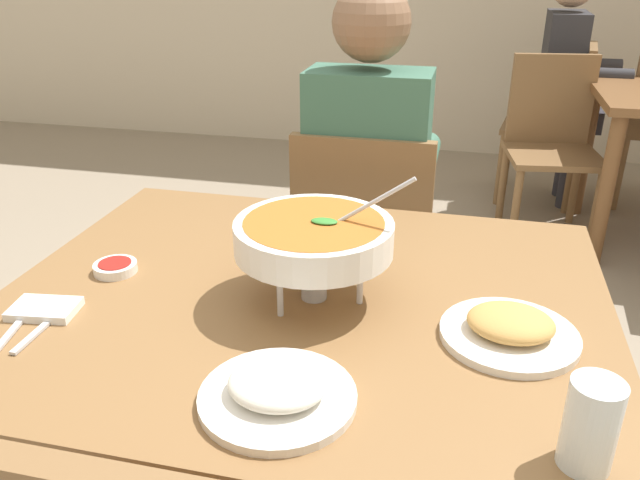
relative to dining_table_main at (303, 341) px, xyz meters
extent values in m
cube|color=brown|center=(0.00, 0.00, 0.09)|extent=(1.18, 0.97, 0.04)
cylinder|color=brown|center=(-0.53, 0.43, -0.29)|extent=(0.07, 0.07, 0.73)
cylinder|color=brown|center=(0.53, 0.43, -0.29)|extent=(0.07, 0.07, 0.73)
cube|color=brown|center=(0.00, 0.87, -0.22)|extent=(0.44, 0.44, 0.03)
cube|color=brown|center=(0.00, 0.67, 0.02)|extent=(0.42, 0.04, 0.45)
cylinder|color=brown|center=(0.19, 1.06, -0.44)|extent=(0.04, 0.04, 0.42)
cylinder|color=brown|center=(-0.19, 1.06, -0.44)|extent=(0.04, 0.04, 0.42)
cylinder|color=brown|center=(0.19, 0.68, -0.44)|extent=(0.04, 0.04, 0.42)
cylinder|color=brown|center=(-0.19, 0.68, -0.44)|extent=(0.04, 0.04, 0.42)
cylinder|color=#2D2D38|center=(0.10, 0.89, -0.43)|extent=(0.10, 0.10, 0.45)
cylinder|color=#2D2D38|center=(-0.10, 0.89, -0.43)|extent=(0.10, 0.10, 0.45)
cube|color=#2D2D38|center=(0.00, 0.85, -0.14)|extent=(0.32, 0.32, 0.12)
cube|color=#3D6B56|center=(0.00, 0.77, 0.17)|extent=(0.36, 0.20, 0.50)
sphere|color=#846047|center=(0.00, 0.77, 0.55)|extent=(0.22, 0.22, 0.22)
cylinder|color=#3D6B56|center=(0.16, 0.97, 0.12)|extent=(0.08, 0.28, 0.08)
cylinder|color=#3D6B56|center=(-0.16, 0.97, 0.12)|extent=(0.08, 0.28, 0.08)
cylinder|color=silver|center=(0.12, -0.01, 0.16)|extent=(0.01, 0.01, 0.10)
cylinder|color=silver|center=(-0.02, 0.07, 0.16)|extent=(0.01, 0.01, 0.10)
cylinder|color=silver|center=(-0.02, -0.09, 0.16)|extent=(0.01, 0.01, 0.10)
torus|color=silver|center=(0.03, -0.01, 0.21)|extent=(0.21, 0.21, 0.01)
cylinder|color=#B2B2B7|center=(0.03, -0.01, 0.13)|extent=(0.05, 0.05, 0.04)
cone|color=orange|center=(0.03, -0.01, 0.16)|extent=(0.02, 0.02, 0.04)
cylinder|color=white|center=(0.03, -0.01, 0.24)|extent=(0.30, 0.30, 0.06)
cylinder|color=#AD6023|center=(0.03, -0.01, 0.27)|extent=(0.26, 0.26, 0.01)
ellipsoid|color=#388433|center=(0.05, -0.01, 0.27)|extent=(0.05, 0.03, 0.01)
cylinder|color=silver|center=(0.12, 0.01, 0.30)|extent=(0.18, 0.01, 0.13)
cylinder|color=white|center=(0.05, -0.33, 0.12)|extent=(0.24, 0.24, 0.01)
ellipsoid|color=white|center=(0.05, -0.33, 0.14)|extent=(0.15, 0.13, 0.04)
cylinder|color=white|center=(0.39, -0.07, 0.12)|extent=(0.24, 0.24, 0.01)
ellipsoid|color=tan|center=(0.39, -0.07, 0.14)|extent=(0.15, 0.13, 0.04)
cylinder|color=white|center=(-0.41, 0.00, 0.12)|extent=(0.09, 0.09, 0.02)
cylinder|color=maroon|center=(-0.41, 0.00, 0.13)|extent=(0.07, 0.07, 0.01)
cube|color=white|center=(-0.45, -0.18, 0.12)|extent=(0.13, 0.10, 0.02)
cube|color=silver|center=(-0.47, -0.23, 0.11)|extent=(0.05, 0.17, 0.01)
cube|color=silver|center=(-0.42, -0.23, 0.11)|extent=(0.01, 0.17, 0.01)
cylinder|color=silver|center=(0.48, -0.35, 0.18)|extent=(0.07, 0.07, 0.13)
cylinder|color=gold|center=(0.48, -0.35, 0.16)|extent=(0.06, 0.06, 0.08)
cylinder|color=brown|center=(0.93, 1.90, -0.29)|extent=(0.07, 0.07, 0.73)
cylinder|color=brown|center=(0.93, 2.58, -0.29)|extent=(0.07, 0.07, 0.73)
cube|color=brown|center=(0.70, 2.78, -0.22)|extent=(0.50, 0.50, 0.03)
cube|color=brown|center=(0.90, 2.75, 0.02)|extent=(0.10, 0.42, 0.45)
cylinder|color=brown|center=(0.54, 2.99, -0.44)|extent=(0.04, 0.04, 0.42)
cylinder|color=brown|center=(0.49, 2.62, -0.44)|extent=(0.04, 0.04, 0.42)
cylinder|color=brown|center=(0.92, 2.94, -0.44)|extent=(0.04, 0.04, 0.42)
cylinder|color=brown|center=(0.87, 2.56, -0.44)|extent=(0.04, 0.04, 0.42)
cube|color=brown|center=(0.71, 2.20, -0.22)|extent=(0.50, 0.50, 0.03)
cube|color=brown|center=(0.69, 2.40, 0.02)|extent=(0.42, 0.10, 0.45)
cylinder|color=brown|center=(0.55, 1.99, -0.44)|extent=(0.04, 0.04, 0.42)
cylinder|color=brown|center=(0.93, 2.04, -0.44)|extent=(0.04, 0.04, 0.42)
cylinder|color=brown|center=(0.50, 2.36, -0.44)|extent=(0.04, 0.04, 0.42)
cylinder|color=brown|center=(0.88, 2.42, -0.44)|extent=(0.04, 0.04, 0.42)
cylinder|color=brown|center=(1.17, 3.06, -0.44)|extent=(0.04, 0.04, 0.42)
cylinder|color=brown|center=(1.15, 2.68, -0.44)|extent=(0.04, 0.04, 0.42)
cylinder|color=#2D2D38|center=(0.87, 2.66, -0.43)|extent=(0.10, 0.10, 0.45)
cylinder|color=#2D2D38|center=(0.87, 2.86, -0.43)|extent=(0.10, 0.10, 0.45)
cube|color=#2D2D38|center=(0.83, 2.76, -0.14)|extent=(0.32, 0.32, 0.12)
cube|color=#2D2D33|center=(0.75, 2.76, 0.17)|extent=(0.20, 0.36, 0.50)
cylinder|color=#2D2D33|center=(0.95, 2.60, 0.12)|extent=(0.28, 0.08, 0.08)
cylinder|color=#2D2D33|center=(0.95, 2.92, 0.12)|extent=(0.28, 0.08, 0.08)
camera|label=1|loc=(0.29, -1.07, 0.74)|focal=35.96mm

